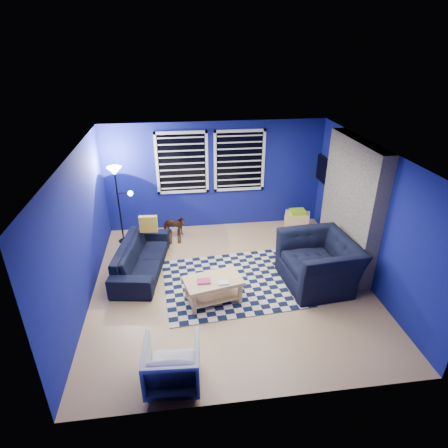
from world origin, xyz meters
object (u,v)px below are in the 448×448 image
object	(u,v)px
rocking_horse	(174,226)
armchair_bent	(172,364)
tv	(326,172)
coffee_table	(213,286)
floor_lamp	(117,182)
sofa	(141,257)
armchair_big	(319,262)
cabinet	(297,222)

from	to	relation	value
rocking_horse	armchair_bent	bearing A→B (deg)	-161.25
tv	rocking_horse	size ratio (longest dim) A/B	1.82
coffee_table	floor_lamp	size ratio (longest dim) A/B	0.61
sofa	floor_lamp	world-z (taller)	floor_lamp
tv	coffee_table	bearing A→B (deg)	-138.89
armchair_big	floor_lamp	xyz separation A→B (m)	(-3.72, 2.08, 0.98)
armchair_big	rocking_horse	distance (m)	3.36
tv	floor_lamp	distance (m)	4.58
tv	cabinet	distance (m)	1.31
armchair_bent	coffee_table	world-z (taller)	armchair_bent
rocking_horse	cabinet	size ratio (longest dim) A/B	0.84
cabinet	floor_lamp	xyz separation A→B (m)	(-3.97, 0.03, 1.18)
tv	cabinet	bearing A→B (deg)	-170.47
armchair_bent	floor_lamp	size ratio (longest dim) A/B	0.42
tv	floor_lamp	world-z (taller)	floor_lamp
sofa	tv	bearing A→B (deg)	-63.18
cabinet	armchair_big	bearing A→B (deg)	-76.09
floor_lamp	rocking_horse	bearing A→B (deg)	2.02
armchair_big	rocking_horse	bearing A→B (deg)	-134.78
coffee_table	floor_lamp	bearing A→B (deg)	126.18
tv	cabinet	size ratio (longest dim) A/B	1.53
sofa	armchair_bent	size ratio (longest dim) A/B	2.75
sofa	floor_lamp	xyz separation A→B (m)	(-0.48, 1.23, 1.13)
armchair_big	cabinet	bearing A→B (deg)	167.68
armchair_bent	floor_lamp	xyz separation A→B (m)	(-1.05, 4.02, 1.09)
sofa	armchair_bent	bearing A→B (deg)	-159.21
coffee_table	cabinet	distance (m)	3.24
armchair_big	armchair_bent	bearing A→B (deg)	-59.66
cabinet	floor_lamp	world-z (taller)	floor_lamp
armchair_bent	coffee_table	size ratio (longest dim) A/B	0.68
armchair_big	floor_lamp	world-z (taller)	floor_lamp
sofa	armchair_bent	distance (m)	2.85
sofa	rocking_horse	world-z (taller)	sofa
tv	rocking_horse	world-z (taller)	tv
tv	coffee_table	xyz separation A→B (m)	(-2.82, -2.47, -1.07)
tv	rocking_horse	bearing A→B (deg)	-179.50
rocking_horse	floor_lamp	world-z (taller)	floor_lamp
coffee_table	armchair_big	bearing A→B (deg)	8.95
armchair_big	armchair_bent	world-z (taller)	armchair_big
tv	armchair_bent	size ratio (longest dim) A/B	1.38
sofa	armchair_big	world-z (taller)	armchair_big
coffee_table	sofa	bearing A→B (deg)	137.68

